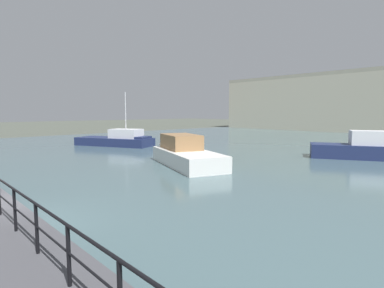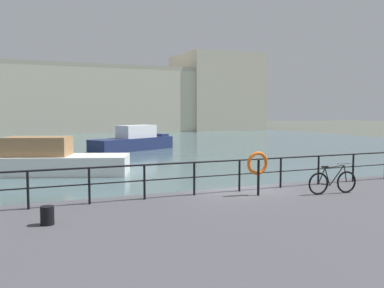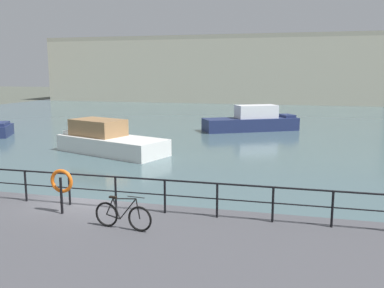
{
  "view_description": "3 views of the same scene",
  "coord_description": "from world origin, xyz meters",
  "px_view_note": "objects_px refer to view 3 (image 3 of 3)",
  "views": [
    {
      "loc": [
        11.24,
        -2.62,
        3.83
      ],
      "look_at": [
        1.47,
        6.62,
        2.42
      ],
      "focal_mm": 28.88,
      "sensor_mm": 36.0,
      "label": 1
    },
    {
      "loc": [
        -7.17,
        -12.85,
        3.59
      ],
      "look_at": [
        1.26,
        6.86,
        1.92
      ],
      "focal_mm": 39.28,
      "sensor_mm": 36.0,
      "label": 2
    },
    {
      "loc": [
        6.79,
        -12.44,
        5.25
      ],
      "look_at": [
        2.05,
        6.55,
        1.83
      ],
      "focal_mm": 38.59,
      "sensor_mm": 36.0,
      "label": 3
    }
  ],
  "objects_px": {
    "parked_bicycle": "(123,216)",
    "life_ring_stand": "(62,183)",
    "moored_harbor_tender": "(108,140)",
    "moored_white_yacht": "(252,121)",
    "harbor_building": "(297,69)"
  },
  "relations": [
    {
      "from": "parked_bicycle",
      "to": "life_ring_stand",
      "type": "relative_size",
      "value": 1.26
    },
    {
      "from": "moored_harbor_tender",
      "to": "life_ring_stand",
      "type": "bearing_deg",
      "value": 130.37
    },
    {
      "from": "moored_white_yacht",
      "to": "moored_harbor_tender",
      "type": "xyz_separation_m",
      "value": [
        -8.14,
        -12.75,
        -0.03
      ]
    },
    {
      "from": "moored_white_yacht",
      "to": "parked_bicycle",
      "type": "height_order",
      "value": "moored_white_yacht"
    },
    {
      "from": "moored_harbor_tender",
      "to": "life_ring_stand",
      "type": "xyz_separation_m",
      "value": [
        4.98,
        -13.66,
        1.08
      ]
    },
    {
      "from": "harbor_building",
      "to": "parked_bicycle",
      "type": "relative_size",
      "value": 42.38
    },
    {
      "from": "moored_white_yacht",
      "to": "parked_bicycle",
      "type": "relative_size",
      "value": 4.91
    },
    {
      "from": "parked_bicycle",
      "to": "life_ring_stand",
      "type": "xyz_separation_m",
      "value": [
        -2.34,
        0.78,
        0.59
      ]
    },
    {
      "from": "harbor_building",
      "to": "parked_bicycle",
      "type": "xyz_separation_m",
      "value": [
        -4.55,
        -64.57,
        -4.46
      ]
    },
    {
      "from": "moored_white_yacht",
      "to": "harbor_building",
      "type": "bearing_deg",
      "value": 56.1
    },
    {
      "from": "moored_white_yacht",
      "to": "parked_bicycle",
      "type": "distance_m",
      "value": 27.21
    },
    {
      "from": "moored_white_yacht",
      "to": "life_ring_stand",
      "type": "bearing_deg",
      "value": -125.04
    },
    {
      "from": "moored_harbor_tender",
      "to": "harbor_building",
      "type": "bearing_deg",
      "value": -82.96
    },
    {
      "from": "harbor_building",
      "to": "life_ring_stand",
      "type": "bearing_deg",
      "value": -96.16
    },
    {
      "from": "moored_white_yacht",
      "to": "moored_harbor_tender",
      "type": "bearing_deg",
      "value": -150.75
    }
  ]
}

